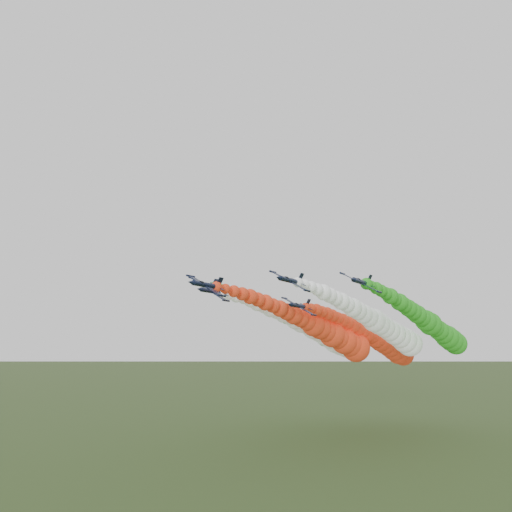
% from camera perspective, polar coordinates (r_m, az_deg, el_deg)
% --- Properties ---
extents(ground, '(3000.00, 3000.00, 0.00)m').
position_cam_1_polar(ground, '(109.22, 0.54, -22.58)').
color(ground, '#3D5023').
rests_on(ground, ground).
extents(jet_lead, '(13.56, 70.29, 17.48)m').
position_cam_1_polar(jet_lead, '(131.86, 8.26, -8.72)').
color(jet_lead, black).
rests_on(jet_lead, ground).
extents(jet_inner_left, '(13.02, 69.75, 16.94)m').
position_cam_1_polar(jet_inner_left, '(144.56, 7.13, -8.58)').
color(jet_inner_left, black).
rests_on(jet_inner_left, ground).
extents(jet_inner_right, '(13.19, 69.92, 17.11)m').
position_cam_1_polar(jet_inner_right, '(135.91, 14.40, -7.88)').
color(jet_inner_right, black).
rests_on(jet_inner_right, ground).
extents(jet_outer_left, '(12.84, 69.57, 16.76)m').
position_cam_1_polar(jet_outer_left, '(153.93, 5.36, -7.65)').
color(jet_outer_left, black).
rests_on(jet_outer_left, ground).
extents(jet_outer_right, '(12.81, 69.53, 16.73)m').
position_cam_1_polar(jet_outer_right, '(141.85, 19.59, -7.60)').
color(jet_outer_right, black).
rests_on(jet_outer_right, ground).
extents(jet_trail, '(13.03, 69.75, 16.95)m').
position_cam_1_polar(jet_trail, '(155.48, 14.15, -9.51)').
color(jet_trail, black).
rests_on(jet_trail, ground).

